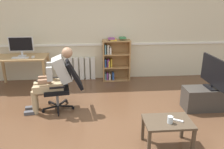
{
  "coord_description": "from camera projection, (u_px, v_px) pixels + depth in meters",
  "views": [
    {
      "loc": [
        -0.19,
        -3.3,
        2.16
      ],
      "look_at": [
        0.15,
        0.85,
        0.7
      ],
      "focal_mm": 37.07,
      "sensor_mm": 36.0,
      "label": 1
    }
  ],
  "objects": [
    {
      "name": "ground_plane",
      "position": [
        107.0,
        131.0,
        3.83
      ],
      "size": [
        18.0,
        18.0,
        0.0
      ],
      "primitive_type": "plane",
      "color": "brown"
    },
    {
      "name": "back_wall",
      "position": [
        100.0,
        27.0,
        5.88
      ],
      "size": [
        12.0,
        0.13,
        2.7
      ],
      "color": "beige",
      "rests_on": "ground_plane"
    },
    {
      "name": "computer_desk",
      "position": [
        22.0,
        61.0,
        5.5
      ],
      "size": [
        1.19,
        0.65,
        0.76
      ],
      "color": "tan",
      "rests_on": "ground_plane"
    },
    {
      "name": "imac_monitor",
      "position": [
        21.0,
        45.0,
        5.44
      ],
      "size": [
        0.57,
        0.14,
        0.45
      ],
      "color": "silver",
      "rests_on": "computer_desk"
    },
    {
      "name": "keyboard",
      "position": [
        20.0,
        58.0,
        5.33
      ],
      "size": [
        0.37,
        0.12,
        0.02
      ],
      "primitive_type": "cube",
      "color": "white",
      "rests_on": "computer_desk"
    },
    {
      "name": "computer_mouse",
      "position": [
        33.0,
        57.0,
        5.36
      ],
      "size": [
        0.06,
        0.1,
        0.03
      ],
      "primitive_type": "cube",
      "color": "white",
      "rests_on": "computer_desk"
    },
    {
      "name": "bookshelf",
      "position": [
        114.0,
        60.0,
        5.98
      ],
      "size": [
        0.7,
        0.29,
        1.13
      ],
      "color": "#AD7F4C",
      "rests_on": "ground_plane"
    },
    {
      "name": "radiator",
      "position": [
        79.0,
        69.0,
        6.08
      ],
      "size": [
        0.84,
        0.08,
        0.59
      ],
      "color": "white",
      "rests_on": "ground_plane"
    },
    {
      "name": "office_chair",
      "position": [
        65.0,
        84.0,
        4.45
      ],
      "size": [
        0.83,
        0.63,
        0.96
      ],
      "rotation": [
        0.0,
        0.0,
        -1.42
      ],
      "color": "black",
      "rests_on": "ground_plane"
    },
    {
      "name": "person_seated",
      "position": [
        54.0,
        78.0,
        4.37
      ],
      "size": [
        0.98,
        0.45,
        1.23
      ],
      "rotation": [
        0.0,
        0.0,
        -1.42
      ],
      "color": "tan",
      "rests_on": "ground_plane"
    },
    {
      "name": "tv_stand",
      "position": [
        210.0,
        98.0,
        4.54
      ],
      "size": [
        1.04,
        0.4,
        0.44
      ],
      "color": "#3D3833",
      "rests_on": "ground_plane"
    },
    {
      "name": "tv_screen",
      "position": [
        214.0,
        72.0,
        4.36
      ],
      "size": [
        0.21,
        0.86,
        0.6
      ],
      "rotation": [
        0.0,
        0.0,
        1.61
      ],
      "color": "black",
      "rests_on": "tv_stand"
    },
    {
      "name": "coffee_table",
      "position": [
        168.0,
        125.0,
        3.34
      ],
      "size": [
        0.69,
        0.47,
        0.44
      ],
      "color": "#4C3D2D",
      "rests_on": "ground_plane"
    },
    {
      "name": "drinking_glass",
      "position": [
        170.0,
        120.0,
        3.24
      ],
      "size": [
        0.08,
        0.08,
        0.1
      ],
      "primitive_type": "cylinder",
      "color": "silver",
      "rests_on": "coffee_table"
    },
    {
      "name": "spare_remote",
      "position": [
        178.0,
        120.0,
        3.3
      ],
      "size": [
        0.15,
        0.11,
        0.02
      ],
      "primitive_type": "cube",
      "rotation": [
        0.0,
        0.0,
        1.03
      ],
      "color": "white",
      "rests_on": "coffee_table"
    }
  ]
}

